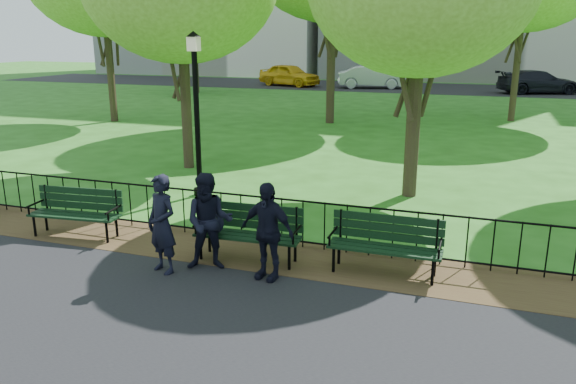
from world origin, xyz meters
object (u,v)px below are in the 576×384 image
(person_mid, at_px, (209,222))
(taxi, at_px, (289,75))
(lamppost, at_px, (197,109))
(sedan_dark, at_px, (538,82))
(park_bench_right_a, at_px, (386,239))
(person_left, at_px, (162,224))
(park_bench_main, at_px, (237,225))
(person_right, at_px, (267,231))
(park_bench_left_a, at_px, (77,207))
(sedan_silver, at_px, (371,77))

(person_mid, relative_size, taxi, 0.33)
(lamppost, xyz_separation_m, sedan_dark, (9.44, 28.82, -1.31))
(park_bench_right_a, xyz_separation_m, lamppost, (-4.96, 3.10, 1.48))
(person_left, height_order, person_mid, person_left)
(taxi, bearing_deg, park_bench_main, -143.83)
(taxi, bearing_deg, person_right, -142.90)
(park_bench_left_a, relative_size, sedan_silver, 0.37)
(person_mid, bearing_deg, taxi, 86.56)
(person_mid, xyz_separation_m, person_right, (1.01, -0.04, -0.02))
(park_bench_main, height_order, sedan_silver, sedan_silver)
(park_bench_right_a, bearing_deg, lamppost, 147.80)
(person_left, height_order, taxi, taxi)
(person_right, xyz_separation_m, taxi, (-10.98, 32.80, 0.04))
(park_bench_left_a, xyz_separation_m, sedan_silver, (-0.69, 32.28, 0.24))
(lamppost, relative_size, sedan_silver, 0.79)
(park_bench_right_a, height_order, person_left, person_left)
(person_right, distance_m, sedan_dark, 33.32)
(park_bench_main, height_order, park_bench_left_a, park_bench_main)
(person_left, xyz_separation_m, sedan_dark, (7.84, 33.06, -0.06))
(park_bench_main, height_order, person_mid, person_mid)
(park_bench_main, xyz_separation_m, person_left, (-0.90, -0.87, 0.20))
(park_bench_left_a, relative_size, lamppost, 0.47)
(sedan_dark, bearing_deg, sedan_silver, 67.17)
(park_bench_left_a, height_order, taxi, taxi)
(park_bench_left_a, height_order, sedan_silver, sedan_silver)
(park_bench_main, relative_size, sedan_silver, 0.38)
(sedan_silver, bearing_deg, person_mid, 172.60)
(person_right, bearing_deg, person_mid, -171.47)
(park_bench_main, height_order, person_right, person_right)
(park_bench_main, height_order, taxi, taxi)
(park_bench_main, bearing_deg, person_right, -38.83)
(park_bench_left_a, bearing_deg, taxi, 95.85)
(park_bench_main, xyz_separation_m, lamppost, (-2.49, 3.37, 1.45))
(person_left, bearing_deg, sedan_dark, 97.65)
(park_bench_left_a, bearing_deg, park_bench_right_a, -4.40)
(person_mid, distance_m, sedan_silver, 33.11)
(person_mid, relative_size, person_right, 1.03)
(lamppost, xyz_separation_m, person_left, (1.60, -4.25, -1.25))
(park_bench_main, bearing_deg, sedan_dark, 75.01)
(lamppost, relative_size, taxi, 0.79)
(park_bench_right_a, height_order, lamppost, lamppost)
(person_mid, xyz_separation_m, sedan_silver, (-3.79, 32.89, -0.01))
(park_bench_left_a, bearing_deg, person_mid, -17.26)
(park_bench_left_a, distance_m, taxi, 32.88)
(lamppost, relative_size, person_left, 2.36)
(park_bench_left_a, height_order, person_left, person_left)
(taxi, relative_size, sedan_silver, 1.00)
(park_bench_left_a, relative_size, person_mid, 1.12)
(park_bench_main, relative_size, park_bench_right_a, 1.02)
(person_right, distance_m, sedan_silver, 33.28)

